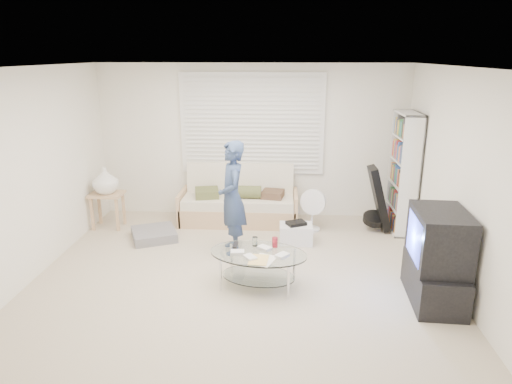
# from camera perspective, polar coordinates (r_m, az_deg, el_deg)

# --- Properties ---
(ground) EXTENTS (5.00, 5.00, 0.00)m
(ground) POSITION_cam_1_polar(r_m,az_deg,el_deg) (5.78, -1.98, -10.22)
(ground) COLOR #B8AA8F
(ground) RESTS_ON ground
(room_shell) EXTENTS (5.02, 4.52, 2.51)m
(room_shell) POSITION_cam_1_polar(r_m,az_deg,el_deg) (5.71, -1.70, 6.76)
(room_shell) COLOR white
(room_shell) RESTS_ON ground
(window_blinds) EXTENTS (2.32, 0.08, 1.62)m
(window_blinds) POSITION_cam_1_polar(r_m,az_deg,el_deg) (7.42, -0.50, 8.51)
(window_blinds) COLOR silver
(window_blinds) RESTS_ON ground
(futon_sofa) EXTENTS (1.88, 0.76, 0.92)m
(futon_sofa) POSITION_cam_1_polar(r_m,az_deg,el_deg) (7.40, -2.15, -1.47)
(futon_sofa) COLOR tan
(futon_sofa) RESTS_ON ground
(grey_floor_pillow) EXTENTS (0.80, 0.80, 0.14)m
(grey_floor_pillow) POSITION_cam_1_polar(r_m,az_deg,el_deg) (6.96, -12.63, -5.17)
(grey_floor_pillow) COLOR slate
(grey_floor_pillow) RESTS_ON ground
(side_table) EXTENTS (0.49, 0.40, 0.98)m
(side_table) POSITION_cam_1_polar(r_m,az_deg,el_deg) (7.40, -18.31, 1.08)
(side_table) COLOR tan
(side_table) RESTS_ON ground
(bookshelf) EXTENTS (0.29, 0.77, 1.82)m
(bookshelf) POSITION_cam_1_polar(r_m,az_deg,el_deg) (7.23, 17.92, 2.28)
(bookshelf) COLOR white
(bookshelf) RESTS_ON ground
(guitar_case) EXTENTS (0.41, 0.37, 0.99)m
(guitar_case) POSITION_cam_1_polar(r_m,az_deg,el_deg) (7.21, 15.00, -1.35)
(guitar_case) COLOR black
(guitar_case) RESTS_ON ground
(floor_fan) EXTENTS (0.41, 0.27, 0.67)m
(floor_fan) POSITION_cam_1_polar(r_m,az_deg,el_deg) (7.06, 7.03, -1.78)
(floor_fan) COLOR white
(floor_fan) RESTS_ON ground
(storage_bin) EXTENTS (0.47, 0.34, 0.33)m
(storage_bin) POSITION_cam_1_polar(r_m,az_deg,el_deg) (6.64, 5.00, -5.16)
(storage_bin) COLOR white
(storage_bin) RESTS_ON ground
(tv_unit) EXTENTS (0.57, 0.98, 1.05)m
(tv_unit) POSITION_cam_1_polar(r_m,az_deg,el_deg) (5.38, 21.67, -7.70)
(tv_unit) COLOR black
(tv_unit) RESTS_ON ground
(coffee_table) EXTENTS (1.25, 0.91, 0.54)m
(coffee_table) POSITION_cam_1_polar(r_m,az_deg,el_deg) (5.37, 0.31, -8.37)
(coffee_table) COLOR silver
(coffee_table) RESTS_ON ground
(standing_person) EXTENTS (0.50, 0.64, 1.55)m
(standing_person) POSITION_cam_1_polar(r_m,az_deg,el_deg) (6.13, -2.99, -0.77)
(standing_person) COLOR #2B4B63
(standing_person) RESTS_ON ground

